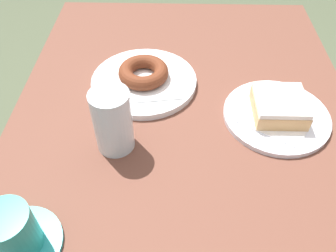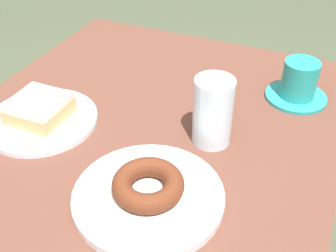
{
  "view_description": "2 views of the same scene",
  "coord_description": "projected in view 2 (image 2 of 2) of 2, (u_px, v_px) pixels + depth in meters",
  "views": [
    {
      "loc": [
        0.5,
        -0.02,
        1.2
      ],
      "look_at": [
        0.08,
        -0.03,
        0.75
      ],
      "focal_mm": 36.96,
      "sensor_mm": 36.0,
      "label": 1
    },
    {
      "loc": [
        -0.5,
        -0.29,
        1.18
      ],
      "look_at": [
        0.03,
        -0.07,
        0.75
      ],
      "focal_mm": 44.91,
      "sensor_mm": 36.0,
      "label": 2
    }
  ],
  "objects": [
    {
      "name": "table",
      "position": [
        131.0,
        187.0,
        0.81
      ],
      "size": [
        0.95,
        0.71,
        0.7
      ],
      "color": "brown",
      "rests_on": "ground_plane"
    },
    {
      "name": "donut_chocolate_ring",
      "position": [
        148.0,
        184.0,
        0.62
      ],
      "size": [
        0.11,
        0.11,
        0.03
      ],
      "primitive_type": "torus",
      "color": "#5E2C18",
      "rests_on": "napkin_chocolate_ring"
    },
    {
      "name": "napkin_glazed_square",
      "position": [
        41.0,
        117.0,
        0.8
      ],
      "size": [
        0.18,
        0.18,
        0.0
      ],
      "primitive_type": "cube",
      "rotation": [
        0.0,
        0.0,
        -0.56
      ],
      "color": "white",
      "rests_on": "plate_glazed_square"
    },
    {
      "name": "plate_chocolate_ring",
      "position": [
        149.0,
        197.0,
        0.64
      ],
      "size": [
        0.23,
        0.23,
        0.01
      ],
      "primitive_type": "cylinder",
      "color": "white",
      "rests_on": "table"
    },
    {
      "name": "plate_glazed_square",
      "position": [
        42.0,
        120.0,
        0.8
      ],
      "size": [
        0.21,
        0.21,
        0.01
      ],
      "primitive_type": "cylinder",
      "color": "white",
      "rests_on": "table"
    },
    {
      "name": "coffee_cup",
      "position": [
        299.0,
        83.0,
        0.85
      ],
      "size": [
        0.13,
        0.13,
        0.08
      ],
      "color": "teal",
      "rests_on": "table"
    },
    {
      "name": "donut_glazed_square",
      "position": [
        39.0,
        108.0,
        0.78
      ],
      "size": [
        0.1,
        0.1,
        0.04
      ],
      "color": "tan",
      "rests_on": "napkin_glazed_square"
    },
    {
      "name": "water_glass",
      "position": [
        213.0,
        112.0,
        0.72
      ],
      "size": [
        0.07,
        0.07,
        0.13
      ],
      "primitive_type": "cylinder",
      "color": "silver",
      "rests_on": "table"
    },
    {
      "name": "napkin_chocolate_ring",
      "position": [
        148.0,
        193.0,
        0.63
      ],
      "size": [
        0.17,
        0.17,
        0.0
      ],
      "primitive_type": "cube",
      "rotation": [
        0.0,
        0.0,
        0.14
      ],
      "color": "white",
      "rests_on": "plate_chocolate_ring"
    }
  ]
}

